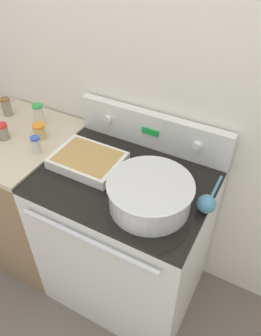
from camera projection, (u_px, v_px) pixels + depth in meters
name	position (u px, v px, depth m)	size (l,w,h in m)	color
ground_plane	(101.00, 326.00, 1.92)	(12.00, 12.00, 0.00)	#6B6056
kitchen_wall	(160.00, 84.00, 1.55)	(8.00, 0.05, 2.50)	silver
stove_range	(126.00, 239.00, 1.83)	(0.82, 0.66, 0.92)	silver
control_panel	(153.00, 130.00, 1.66)	(0.82, 0.07, 0.20)	silver
side_counter	(32.00, 197.00, 2.07)	(0.55, 0.63, 0.94)	#896B4C
mixing_bowl	(150.00, 193.00, 1.35)	(0.36, 0.36, 0.13)	silver
casserole_dish	(88.00, 160.00, 1.59)	(0.33, 0.25, 0.05)	silver
ladle	(207.00, 203.00, 1.36)	(0.08, 0.27, 0.08)	teal
spice_jar_blue_cap	(36.00, 145.00, 1.63)	(0.05, 0.05, 0.10)	beige
spice_jar_orange_cap	(40.00, 131.00, 1.73)	(0.07, 0.07, 0.08)	tan
spice_jar_green_cap	(39.00, 115.00, 1.82)	(0.06, 0.06, 0.12)	beige
spice_jar_red_cap	(3.00, 131.00, 1.72)	(0.06, 0.06, 0.09)	gray
spice_jar_brown_cap	(6.00, 107.00, 1.90)	(0.06, 0.06, 0.11)	gray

